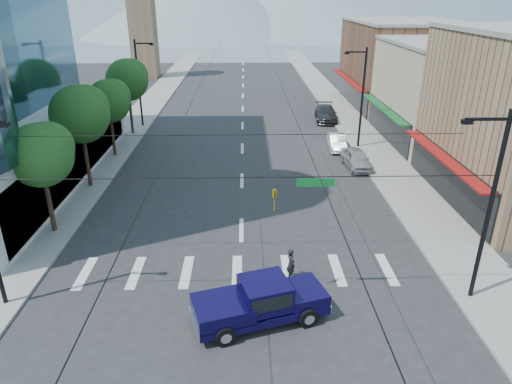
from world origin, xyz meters
TOP-DOWN VIEW (x-y plane):
  - ground at (0.00, 0.00)m, footprint 160.00×160.00m
  - sidewalk_left at (-12.00, 40.00)m, footprint 4.00×120.00m
  - sidewalk_right at (12.00, 40.00)m, footprint 4.00×120.00m
  - shop_mid at (20.00, 24.00)m, footprint 12.00×14.00m
  - shop_far at (20.00, 40.00)m, footprint 12.00×18.00m
  - clock_tower at (-16.50, 62.00)m, footprint 4.80×4.80m
  - mountain_left at (-15.00, 150.00)m, footprint 80.00×80.00m
  - mountain_right at (20.00, 160.00)m, footprint 90.00×90.00m
  - tree_near at (-11.07, 6.10)m, footprint 3.65×3.64m
  - tree_midnear at (-11.07, 13.10)m, footprint 4.09×4.09m
  - tree_midfar at (-11.07, 20.10)m, footprint 3.65×3.64m
  - tree_far at (-11.07, 27.10)m, footprint 4.09×4.09m
  - signal_rig at (0.19, -1.00)m, footprint 21.80×0.20m
  - lamp_pole_nw at (-10.67, 30.00)m, footprint 2.00×0.25m
  - lamp_pole_ne at (10.67, 22.00)m, footprint 2.00×0.25m
  - pickup_truck at (0.85, -2.40)m, footprint 6.20×3.67m
  - pedestrian at (2.50, 0.84)m, footprint 0.58×0.70m
  - parked_car_near at (9.40, 16.65)m, footprint 2.15×4.60m
  - parked_car_mid at (8.71, 21.61)m, footprint 1.67×4.19m
  - parked_car_far at (9.40, 31.96)m, footprint 2.76×5.82m

SIDE VIEW (x-z plane):
  - ground at x=0.00m, z-range 0.00..0.00m
  - sidewalk_left at x=-12.00m, z-range 0.00..0.15m
  - sidewalk_right at x=12.00m, z-range 0.00..0.15m
  - parked_car_mid at x=8.71m, z-range 0.00..1.35m
  - parked_car_near at x=9.40m, z-range 0.00..1.52m
  - parked_car_far at x=9.40m, z-range 0.00..1.64m
  - pedestrian at x=2.50m, z-range 0.00..1.66m
  - pickup_truck at x=0.85m, z-range 0.04..2.03m
  - shop_mid at x=20.00m, z-range 0.00..9.00m
  - signal_rig at x=0.19m, z-range 0.14..9.14m
  - lamp_pole_nw at x=-10.67m, z-range 0.44..9.44m
  - lamp_pole_ne at x=10.67m, z-range 0.44..9.44m
  - tree_near at x=-11.07m, z-range 1.64..8.34m
  - tree_midfar at x=-11.07m, z-range 1.64..8.34m
  - shop_far at x=20.00m, z-range 0.00..10.00m
  - tree_midnear at x=-11.07m, z-range 1.83..9.35m
  - tree_far at x=-11.07m, z-range 1.83..9.35m
  - mountain_right at x=20.00m, z-range 0.00..18.00m
  - clock_tower at x=-16.50m, z-range 0.44..20.84m
  - mountain_left at x=-15.00m, z-range 0.00..22.00m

